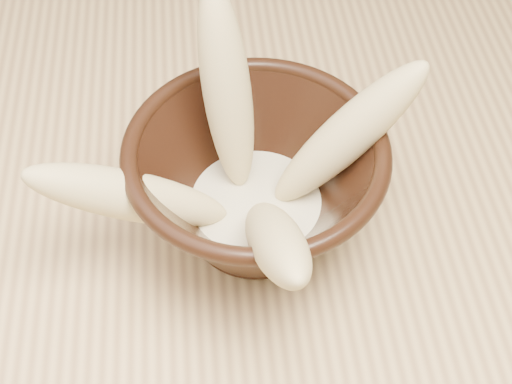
# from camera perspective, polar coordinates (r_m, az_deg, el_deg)

# --- Properties ---
(table) EXTENTS (1.20, 0.80, 0.75)m
(table) POSITION_cam_1_polar(r_m,az_deg,el_deg) (0.67, 9.70, -8.08)
(table) COLOR #DDB97A
(table) RESTS_ON ground
(bowl) EXTENTS (0.20, 0.20, 0.11)m
(bowl) POSITION_cam_1_polar(r_m,az_deg,el_deg) (0.56, 0.00, 0.60)
(bowl) COLOR black
(bowl) RESTS_ON table
(milk_puddle) EXTENTS (0.11, 0.11, 0.02)m
(milk_puddle) POSITION_cam_1_polar(r_m,az_deg,el_deg) (0.58, 0.00, -1.09)
(milk_puddle) COLOR beige
(milk_puddle) RESTS_ON bowl
(banana_upright) EXTENTS (0.06, 0.09, 0.17)m
(banana_upright) POSITION_cam_1_polar(r_m,az_deg,el_deg) (0.54, -2.34, 8.07)
(banana_upright) COLOR #EBD08A
(banana_upright) RESTS_ON bowl
(banana_left) EXTENTS (0.16, 0.06, 0.12)m
(banana_left) POSITION_cam_1_polar(r_m,az_deg,el_deg) (0.53, -9.91, -0.32)
(banana_left) COLOR #EBD08A
(banana_left) RESTS_ON bowl
(banana_right) EXTENTS (0.14, 0.05, 0.15)m
(banana_right) POSITION_cam_1_polar(r_m,az_deg,el_deg) (0.54, 7.29, 4.50)
(banana_right) COLOR #EBD08A
(banana_right) RESTS_ON bowl
(banana_front) EXTENTS (0.05, 0.16, 0.14)m
(banana_front) POSITION_cam_1_polar(r_m,az_deg,el_deg) (0.48, 1.57, -3.92)
(banana_front) COLOR #EBD08A
(banana_front) RESTS_ON bowl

